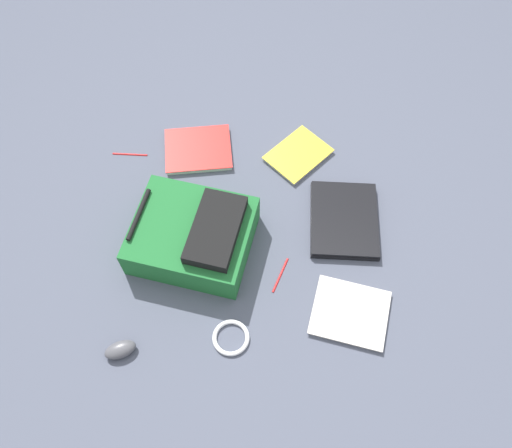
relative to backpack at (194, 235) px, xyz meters
name	(u,v)px	position (x,y,z in m)	size (l,w,h in m)	color
ground_plane	(255,227)	(0.06, -0.22, -0.07)	(3.31, 3.31, 0.00)	#4C5160
backpack	(194,235)	(0.00, 0.00, 0.00)	(0.44, 0.48, 0.17)	#1E662D
laptop	(344,221)	(0.05, -0.54, -0.06)	(0.34, 0.28, 0.03)	black
book_manual	(350,313)	(-0.29, -0.51, -0.06)	(0.28, 0.30, 0.02)	silver
book_blue	(298,155)	(0.37, -0.40, -0.06)	(0.28, 0.29, 0.02)	silver
book_comic	(198,150)	(0.42, -0.01, -0.06)	(0.22, 0.26, 0.02)	silver
computer_mouse	(120,350)	(-0.37, 0.24, -0.05)	(0.06, 0.10, 0.04)	#4C4C51
cable_coil	(231,338)	(-0.35, -0.11, -0.07)	(0.12, 0.12, 0.01)	silver
pen_black	(130,154)	(0.42, 0.26, -0.07)	(0.01, 0.01, 0.14)	red
pen_blue	(280,275)	(-0.14, -0.29, -0.07)	(0.01, 0.01, 0.14)	red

